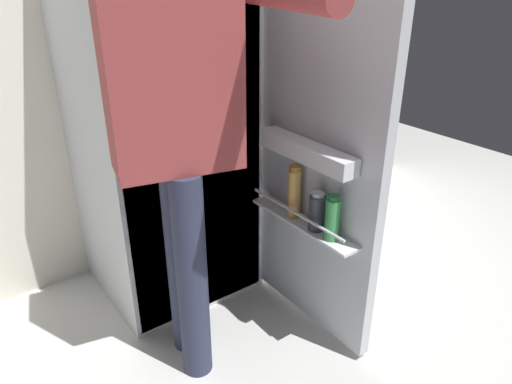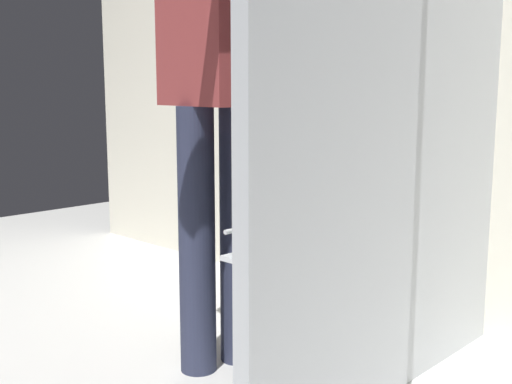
{
  "view_description": "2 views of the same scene",
  "coord_description": "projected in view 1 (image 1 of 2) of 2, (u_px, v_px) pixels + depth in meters",
  "views": [
    {
      "loc": [
        -0.89,
        -1.37,
        1.52
      ],
      "look_at": [
        0.05,
        -0.1,
        0.76
      ],
      "focal_mm": 33.15,
      "sensor_mm": 36.0,
      "label": 1
    },
    {
      "loc": [
        1.3,
        -1.35,
        0.92
      ],
      "look_at": [
        0.04,
        -0.03,
        0.63
      ],
      "focal_mm": 43.98,
      "sensor_mm": 36.0,
      "label": 2
    }
  ],
  "objects": [
    {
      "name": "refrigerator",
      "position": [
        170.0,
        125.0,
        2.15
      ],
      "size": [
        0.75,
        1.33,
        1.73
      ],
      "color": "silver",
      "rests_on": "ground_plane"
    },
    {
      "name": "person",
      "position": [
        178.0,
        114.0,
        1.58
      ],
      "size": [
        0.58,
        0.82,
        1.76
      ],
      "color": "#2D334C",
      "rests_on": "ground_plane"
    },
    {
      "name": "kitchen_wall",
      "position": [
        117.0,
        23.0,
        2.27
      ],
      "size": [
        4.4,
        0.1,
        2.54
      ],
      "primitive_type": "cube",
      "color": "silver",
      "rests_on": "ground_plane"
    },
    {
      "name": "ground_plane",
      "position": [
        234.0,
        338.0,
        2.13
      ],
      "size": [
        6.46,
        6.46,
        0.0
      ],
      "primitive_type": "plane",
      "color": "silver"
    }
  ]
}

